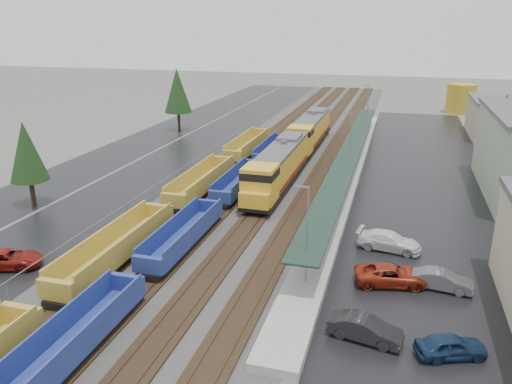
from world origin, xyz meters
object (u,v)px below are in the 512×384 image
at_px(storage_tank, 461,98).
at_px(parked_car_east_d, 451,346).
at_px(parked_car_east_a, 365,329).
at_px(parked_car_east_b, 391,275).
at_px(parked_car_west_c, 8,259).
at_px(well_string_blue, 183,236).
at_px(locomotive_trail, 310,131).
at_px(parked_car_east_e, 442,281).
at_px(locomotive_lead, 278,167).
at_px(well_string_yellow, 117,249).
at_px(parked_car_east_c, 389,241).

relative_size(storage_tank, parked_car_east_d, 1.48).
bearing_deg(parked_car_east_a, parked_car_east_b, 0.66).
distance_m(parked_car_west_c, parked_car_east_d, 33.07).
relative_size(well_string_blue, parked_car_east_b, 14.40).
relative_size(storage_tank, parked_car_east_a, 1.34).
distance_m(parked_car_west_c, parked_car_east_b, 29.94).
relative_size(locomotive_trail, well_string_blue, 0.29).
xyz_separation_m(parked_car_west_c, parked_car_east_e, (33.02, 5.86, -0.02)).
distance_m(locomotive_lead, parked_car_east_e, 25.99).
distance_m(locomotive_lead, parked_car_west_c, 30.00).
bearing_deg(well_string_yellow, parked_car_west_c, -158.06).
xyz_separation_m(well_string_yellow, parked_car_east_a, (20.13, -5.14, -0.46)).
bearing_deg(locomotive_trail, parked_car_east_b, -71.70).
height_order(parked_car_east_c, parked_car_east_d, parked_car_east_c).
bearing_deg(well_string_blue, parked_car_east_c, 14.60).
relative_size(storage_tank, parked_car_west_c, 1.15).
height_order(well_string_yellow, parked_car_east_d, well_string_yellow).
bearing_deg(locomotive_trail, well_string_yellow, -100.50).
xyz_separation_m(locomotive_lead, parked_car_east_b, (13.48, -19.76, -1.88)).
distance_m(parked_car_east_b, parked_car_east_d, 8.62).
bearing_deg(parked_car_east_c, parked_car_east_e, -138.07).
height_order(well_string_yellow, parked_car_east_c, well_string_yellow).
bearing_deg(well_string_blue, parked_car_east_a, -29.78).
bearing_deg(parked_car_east_c, parked_car_west_c, 120.02).
height_order(locomotive_lead, locomotive_trail, same).
bearing_deg(well_string_yellow, storage_tank, 68.18).
height_order(well_string_blue, parked_car_east_e, well_string_blue).
relative_size(parked_car_east_c, parked_car_east_e, 1.26).
xyz_separation_m(locomotive_lead, well_string_blue, (-4.00, -18.06, -1.51)).
relative_size(well_string_yellow, parked_car_east_c, 16.50).
bearing_deg(locomotive_lead, parked_car_east_b, -55.70).
bearing_deg(parked_car_west_c, locomotive_trail, -38.71).
xyz_separation_m(well_string_blue, parked_car_east_c, (17.12, 4.46, -0.33)).
distance_m(well_string_blue, parked_car_east_c, 17.70).
bearing_deg(parked_car_west_c, well_string_blue, -78.33).
bearing_deg(parked_car_west_c, parked_car_east_e, -99.67).
distance_m(storage_tank, parked_car_east_c, 76.56).
bearing_deg(parked_car_east_a, storage_tank, 2.16).
xyz_separation_m(well_string_yellow, storage_tank, (33.66, 84.05, 1.83)).
height_order(locomotive_trail, parked_car_west_c, locomotive_trail).
bearing_deg(locomotive_lead, parked_car_east_d, -58.29).
height_order(well_string_yellow, parked_car_west_c, well_string_yellow).
distance_m(locomotive_trail, parked_car_east_a, 49.83).
bearing_deg(well_string_yellow, locomotive_trail, 79.50).
bearing_deg(parked_car_east_e, well_string_yellow, 103.17).
bearing_deg(locomotive_trail, parked_car_west_c, -108.98).
height_order(well_string_yellow, storage_tank, storage_tank).
height_order(locomotive_lead, well_string_yellow, locomotive_lead).
distance_m(locomotive_trail, parked_car_west_c, 49.05).
bearing_deg(locomotive_lead, storage_tank, 67.49).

